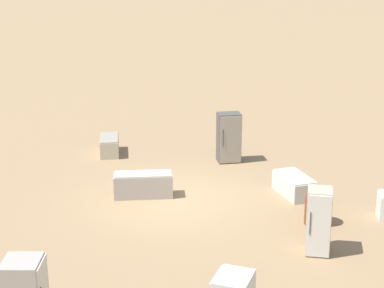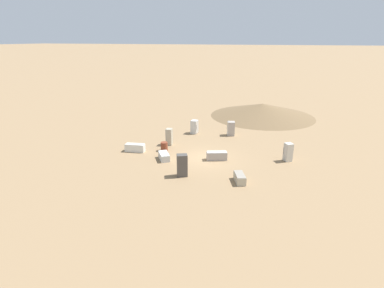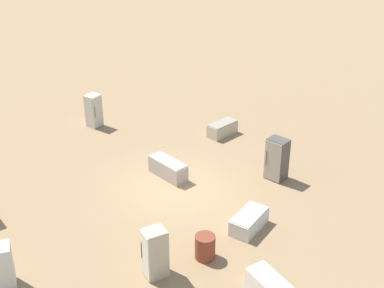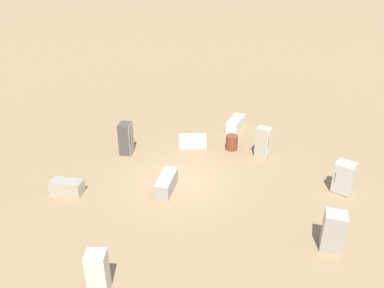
{
  "view_description": "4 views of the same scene",
  "coord_description": "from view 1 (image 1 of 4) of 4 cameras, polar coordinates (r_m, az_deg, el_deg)",
  "views": [
    {
      "loc": [
        5.48,
        -16.77,
        7.13
      ],
      "look_at": [
        0.69,
        -0.36,
        1.9
      ],
      "focal_mm": 60.0,
      "sensor_mm": 36.0,
      "label": 1
    },
    {
      "loc": [
        -6.61,
        23.33,
        9.88
      ],
      "look_at": [
        1.12,
        0.61,
        1.39
      ],
      "focal_mm": 28.0,
      "sensor_mm": 36.0,
      "label": 2
    },
    {
      "loc": [
        16.58,
        -5.86,
        10.98
      ],
      "look_at": [
        -0.62,
        0.94,
        1.44
      ],
      "focal_mm": 50.0,
      "sensor_mm": 36.0,
      "label": 3
    },
    {
      "loc": [
        -12.22,
        -8.75,
        9.53
      ],
      "look_at": [
        0.29,
        -0.54,
        1.98
      ],
      "focal_mm": 35.0,
      "sensor_mm": 36.0,
      "label": 4
    }
  ],
  "objects": [
    {
      "name": "ground_plane",
      "position": [
        19.02,
        -1.71,
        -4.99
      ],
      "size": [
        1000.0,
        1000.0,
        0.0
      ],
      "primitive_type": "plane",
      "color": "#937551"
    },
    {
      "name": "discarded_fridge_2",
      "position": [
        23.32,
        -7.34,
        -0.12
      ],
      "size": [
        1.15,
        1.58,
        0.63
      ],
      "rotation": [
        0.0,
        0.0,
        0.39
      ],
      "color": "#B2A88E",
      "rests_on": "ground_plane"
    },
    {
      "name": "discarded_fridge_4",
      "position": [
        19.21,
        -4.35,
        -3.64
      ],
      "size": [
        1.85,
        1.21,
        0.73
      ],
      "rotation": [
        0.0,
        0.0,
        1.94
      ],
      "color": "#A89E93",
      "rests_on": "ground_plane"
    },
    {
      "name": "discarded_fridge_5",
      "position": [
        22.17,
        3.3,
        0.58
      ],
      "size": [
        0.96,
        0.89,
        1.72
      ],
      "rotation": [
        0.0,
        0.0,
        3.59
      ],
      "color": "#4C4742",
      "rests_on": "ground_plane"
    },
    {
      "name": "discarded_fridge_6",
      "position": [
        19.57,
        9.08,
        -3.63
      ],
      "size": [
        1.49,
        1.69,
        0.6
      ],
      "rotation": [
        0.0,
        0.0,
        0.61
      ],
      "color": "silver",
      "rests_on": "ground_plane"
    },
    {
      "name": "discarded_fridge_7",
      "position": [
        15.87,
        11.18,
        -6.76
      ],
      "size": [
        0.65,
        0.75,
        1.63
      ],
      "rotation": [
        0.0,
        0.0,
        3.25
      ],
      "color": "#B2A88E",
      "rests_on": "ground_plane"
    },
    {
      "name": "rusty_barrel",
      "position": [
        17.61,
        11.02,
        -5.74
      ],
      "size": [
        0.65,
        0.65,
        0.82
      ],
      "color": "brown",
      "rests_on": "ground_plane"
    }
  ]
}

